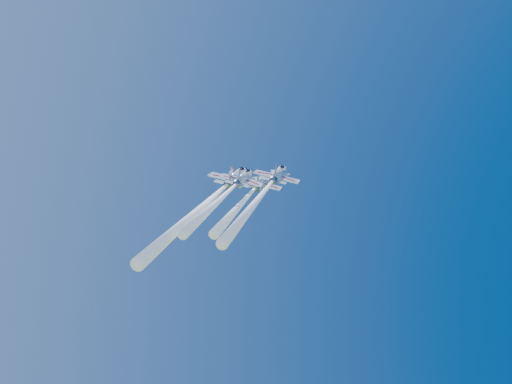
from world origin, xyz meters
TOP-DOWN VIEW (x-y plane):
  - jet_lead at (-4.53, -3.15)m, footprint 27.32×29.35m
  - jet_left at (-18.17, -9.55)m, footprint 33.61×37.03m
  - jet_right at (-8.75, -13.49)m, footprint 30.18×33.14m
  - jet_slot at (-15.89, -11.48)m, footprint 25.37×27.53m

SIDE VIEW (x-z plane):
  - jet_left at x=-18.17m, z-range 78.06..119.56m
  - jet_slot at x=-15.89m, z-range 84.69..115.26m
  - jet_right at x=-8.75m, z-range 82.25..119.32m
  - jet_lead at x=-4.53m, z-range 86.98..119.36m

